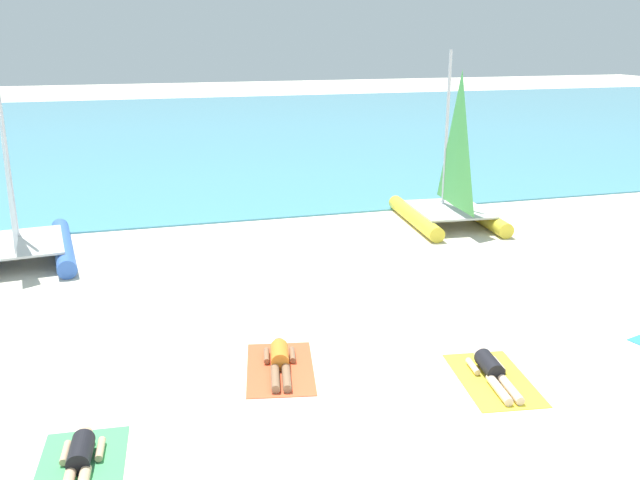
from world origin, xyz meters
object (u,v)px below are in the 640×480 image
sunbather_center_right (492,370)px  sunbather_leftmost (80,460)px  towel_leftmost (80,471)px  towel_center_right (493,379)px  sunbather_center_left (280,360)px  sailboat_blue (16,231)px  sailboat_yellow (449,199)px  towel_center_left (280,368)px

sunbather_center_right → sunbather_leftmost: bearing=-165.7°
towel_leftmost → sunbather_leftmost: (0.01, 0.07, 0.13)m
towel_leftmost → towel_center_right: same height
towel_leftmost → sunbather_center_left: sunbather_center_left is taller
sailboat_blue → towel_center_right: size_ratio=2.69×
towel_center_right → sailboat_yellow: bearing=68.3°
sailboat_yellow → sunbather_leftmost: bearing=-131.5°
sunbather_leftmost → sailboat_blue: bearing=106.0°
towel_center_right → sunbather_center_right: (0.01, 0.07, 0.13)m
sailboat_blue → towel_center_right: (8.14, -8.51, -0.76)m
sailboat_yellow → sunbather_center_right: sailboat_yellow is taller
sailboat_blue → towel_center_left: size_ratio=2.69×
sunbather_center_left → sunbather_center_right: (3.23, -1.31, 0.00)m
towel_center_left → sunbather_center_left: sunbather_center_left is taller
towel_center_left → towel_center_right: bearing=-22.1°
towel_center_right → sunbather_center_right: 0.14m
sunbather_center_left → towel_center_right: 3.50m
sailboat_blue → sunbather_leftmost: sailboat_blue is taller
towel_center_left → sunbather_center_left: (0.01, 0.07, 0.13)m
towel_center_left → towel_center_right: same height
towel_leftmost → sunbather_leftmost: bearing=85.4°
sailboat_yellow → towel_center_right: bearing=-106.9°
sailboat_yellow → towel_leftmost: sailboat_yellow is taller
towel_leftmost → towel_center_left: (3.07, 2.01, 0.00)m
towel_leftmost → sunbather_center_right: size_ratio=1.21×
towel_center_left → towel_leftmost: bearing=-146.8°
sunbather_center_left → towel_center_right: size_ratio=0.82×
sailboat_yellow → sunbather_leftmost: 13.54m
towel_leftmost → towel_center_right: (6.30, 0.70, 0.00)m
sailboat_yellow → sunbather_center_right: size_ratio=3.14×
sunbather_leftmost → towel_center_left: bearing=37.0°
sunbather_leftmost → towel_center_left: sunbather_leftmost is taller
sunbather_center_left → sunbather_leftmost: bearing=-135.7°
towel_center_left → sailboat_blue: bearing=124.3°
sunbather_center_right → sailboat_blue: bearing=142.0°
sailboat_blue → towel_center_left: (4.91, -7.20, -0.76)m
towel_leftmost → sunbather_center_right: (6.31, 0.77, 0.13)m
sunbather_leftmost → sunbather_center_left: size_ratio=1.00×
towel_center_left → towel_center_right: 3.49m
towel_leftmost → sailboat_yellow: bearing=43.9°
sailboat_yellow → towel_leftmost: size_ratio=2.59×
sailboat_blue → sunbather_center_right: (8.15, -8.45, -0.63)m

